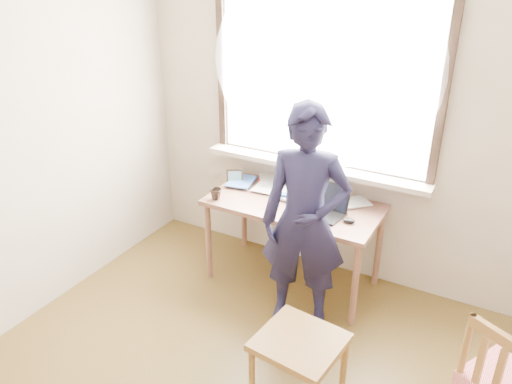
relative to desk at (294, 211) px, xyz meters
The scene contains 12 objects.
room_shell 1.75m from the desk, 81.35° to the right, with size 3.52×4.02×2.61m.
desk is the anchor object (origin of this frame).
laptop 0.30m from the desk, ahead, with size 0.35×0.30×0.22m.
mug_white 0.29m from the desk, 136.74° to the left, with size 0.12×0.12×0.10m, color white.
mug_dark 0.62m from the desk, 157.16° to the right, with size 0.09×0.09×0.09m, color black.
mouse 0.49m from the desk, 11.87° to the right, with size 0.09×0.06×0.03m, color black.
desk_clutter 0.31m from the desk, 133.58° to the left, with size 0.85×0.50×0.05m.
book_a 0.47m from the desk, 153.21° to the left, with size 0.22×0.30×0.03m, color white.
book_b 0.43m from the desk, 38.49° to the left, with size 0.19×0.25×0.02m, color white.
picture_frame 0.62m from the desk, behind, with size 0.13×0.08×0.11m.
work_chair 1.27m from the desk, 63.07° to the right, with size 0.51×0.49×0.47m.
person 0.52m from the desk, 56.67° to the right, with size 0.60×0.39×1.63m, color black.
Camera 1 is at (1.18, -1.52, 2.43)m, focal length 35.00 mm.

